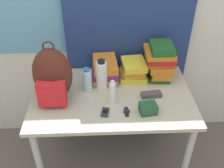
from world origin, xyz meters
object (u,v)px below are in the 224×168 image
at_px(backpack, 53,76).
at_px(camera_pouch, 148,108).
at_px(book_stack_center, 133,70).
at_px(cell_phone, 105,112).
at_px(book_stack_right, 160,60).
at_px(book_stack_left, 105,69).
at_px(sunscreen_bottle, 112,92).
at_px(sports_bottle, 102,75).
at_px(wristwatch, 127,112).
at_px(sunglasses_case, 151,95).
at_px(water_bottle, 87,80).

xyz_separation_m(backpack, camera_pouch, (0.66, -0.18, -0.16)).
xyz_separation_m(book_stack_center, cell_phone, (-0.24, -0.43, -0.07)).
height_order(backpack, book_stack_right, backpack).
xyz_separation_m(book_stack_left, book_stack_right, (0.44, -0.00, 0.07)).
distance_m(backpack, cell_phone, 0.44).
height_order(backpack, sunscreen_bottle, backpack).
bearing_deg(backpack, book_stack_center, 22.33).
xyz_separation_m(backpack, sports_bottle, (0.34, 0.12, -0.08)).
xyz_separation_m(book_stack_left, wristwatch, (0.14, -0.42, -0.08)).
bearing_deg(sunglasses_case, book_stack_left, 142.24).
relative_size(backpack, camera_pouch, 3.59).
relative_size(book_stack_center, sports_bottle, 0.99).
xyz_separation_m(book_stack_right, sports_bottle, (-0.47, -0.13, -0.04)).
xyz_separation_m(sunscreen_bottle, cell_phone, (-0.05, -0.12, -0.08)).
bearing_deg(cell_phone, book_stack_center, 60.69).
relative_size(water_bottle, cell_phone, 2.09).
relative_size(book_stack_center, book_stack_right, 0.80).
relative_size(book_stack_left, book_stack_right, 0.98).
height_order(book_stack_center, cell_phone, book_stack_center).
distance_m(sports_bottle, camera_pouch, 0.44).
bearing_deg(sunscreen_bottle, cell_phone, -114.00).
distance_m(book_stack_center, wristwatch, 0.44).
xyz_separation_m(book_stack_left, sports_bottle, (-0.03, -0.13, 0.03)).
bearing_deg(book_stack_right, cell_phone, -136.34).
relative_size(sports_bottle, sunscreen_bottle, 1.33).
bearing_deg(backpack, sunglasses_case, -1.01).
bearing_deg(book_stack_center, sunglasses_case, -67.49).
relative_size(sunscreen_bottle, cell_phone, 1.94).
relative_size(book_stack_left, sunglasses_case, 1.90).
xyz_separation_m(cell_phone, sunglasses_case, (0.35, 0.17, 0.01)).
bearing_deg(book_stack_left, cell_phone, -91.28).
distance_m(book_stack_center, sunglasses_case, 0.29).
bearing_deg(book_stack_right, water_bottle, -164.43).
relative_size(book_stack_left, sunscreen_bottle, 1.60).
bearing_deg(sports_bottle, backpack, -160.56).
bearing_deg(sunscreen_bottle, sports_bottle, 111.89).
relative_size(backpack, sports_bottle, 1.89).
height_order(book_stack_center, sports_bottle, sports_bottle).
bearing_deg(sports_bottle, sunglasses_case, -20.02).
height_order(sunscreen_bottle, wristwatch, sunscreen_bottle).
xyz_separation_m(water_bottle, sunscreen_bottle, (0.18, -0.15, -0.01)).
bearing_deg(book_stack_left, backpack, -146.13).
bearing_deg(sports_bottle, cell_phone, -86.43).
relative_size(water_bottle, sunscreen_bottle, 1.08).
distance_m(book_stack_right, cell_phone, 0.63).
height_order(backpack, camera_pouch, backpack).
xyz_separation_m(backpack, wristwatch, (0.51, -0.18, -0.19)).
height_order(sports_bottle, wristwatch, sports_bottle).
bearing_deg(cell_phone, sunscreen_bottle, 66.00).
xyz_separation_m(cell_phone, wristwatch, (0.15, 0.00, -0.00)).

